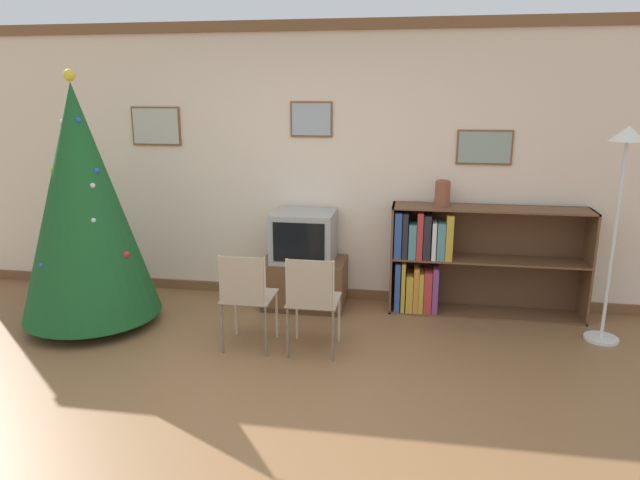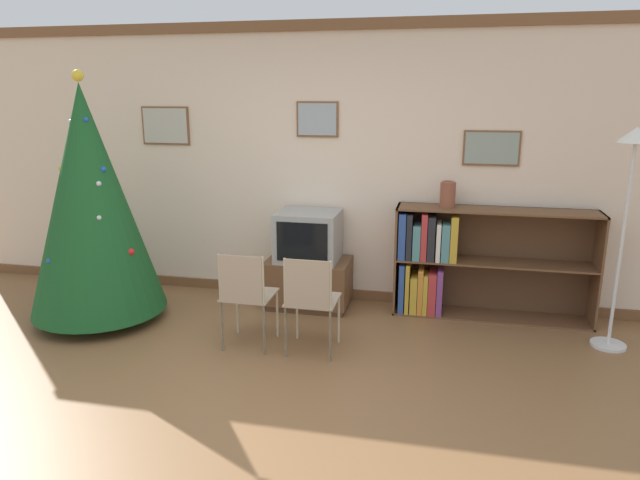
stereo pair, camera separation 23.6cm
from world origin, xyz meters
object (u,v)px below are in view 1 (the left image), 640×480
(television, at_px, (304,236))
(vase, at_px, (442,193))
(tv_console, at_px, (304,283))
(folding_chair_right, at_px, (312,299))
(christmas_tree, at_px, (83,203))
(folding_chair_left, at_px, (246,295))
(bookshelf, at_px, (450,261))
(standing_lamp, at_px, (622,179))

(television, relative_size, vase, 2.43)
(tv_console, relative_size, folding_chair_right, 0.98)
(christmas_tree, height_order, folding_chair_left, christmas_tree)
(christmas_tree, bearing_deg, folding_chair_right, -8.41)
(bookshelf, bearing_deg, standing_lamp, -20.16)
(tv_console, bearing_deg, standing_lamp, -8.06)
(christmas_tree, height_order, vase, christmas_tree)
(tv_console, xyz_separation_m, standing_lamp, (2.65, -0.38, 1.14))
(folding_chair_left, height_order, folding_chair_right, same)
(christmas_tree, distance_m, vase, 3.20)
(folding_chair_left, relative_size, folding_chair_right, 1.00)
(tv_console, relative_size, folding_chair_left, 0.98)
(vase, bearing_deg, folding_chair_right, -131.59)
(christmas_tree, bearing_deg, television, 22.27)
(tv_console, xyz_separation_m, bookshelf, (1.39, 0.09, 0.27))
(christmas_tree, bearing_deg, bookshelf, 14.57)
(vase, bearing_deg, tv_console, -175.71)
(television, height_order, folding_chair_left, television)
(bookshelf, bearing_deg, television, -176.26)
(christmas_tree, xyz_separation_m, bookshelf, (3.20, 0.83, -0.61))
(christmas_tree, height_order, tv_console, christmas_tree)
(tv_console, bearing_deg, bookshelf, 3.63)
(christmas_tree, bearing_deg, standing_lamp, 4.70)
(folding_chair_right, distance_m, standing_lamp, 2.64)
(christmas_tree, relative_size, folding_chair_left, 2.72)
(television, distance_m, vase, 1.36)
(folding_chair_right, bearing_deg, vase, 48.41)
(folding_chair_right, xyz_separation_m, standing_lamp, (2.38, 0.67, 0.91))
(christmas_tree, distance_m, folding_chair_left, 1.69)
(christmas_tree, height_order, folding_chair_right, christmas_tree)
(television, distance_m, folding_chair_right, 1.11)
(television, bearing_deg, vase, 4.40)
(vase, bearing_deg, folding_chair_left, -143.59)
(television, relative_size, folding_chair_left, 0.72)
(tv_console, bearing_deg, christmas_tree, -157.66)
(bookshelf, relative_size, standing_lamp, 1.00)
(christmas_tree, height_order, television, christmas_tree)
(television, xyz_separation_m, folding_chair_right, (0.27, -1.05, -0.24))
(folding_chair_left, xyz_separation_m, standing_lamp, (2.92, 0.67, 0.91))
(folding_chair_right, xyz_separation_m, vase, (1.02, 1.15, 0.68))
(folding_chair_left, relative_size, vase, 3.40)
(television, distance_m, folding_chair_left, 1.11)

